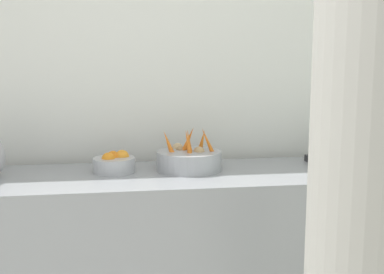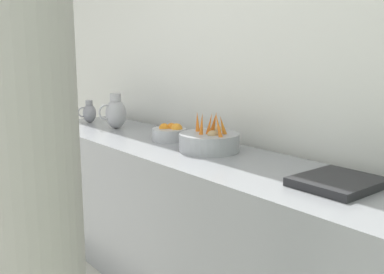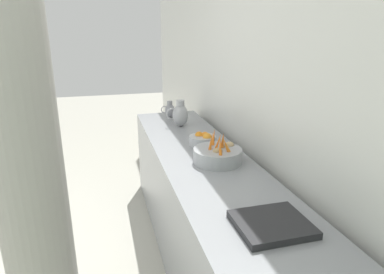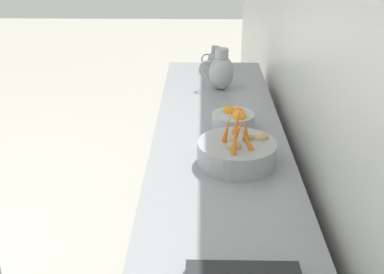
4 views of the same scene
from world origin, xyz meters
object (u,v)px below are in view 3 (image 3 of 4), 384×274
orange_bowl (203,139)px  metal_pitcher_short (170,110)px  vegetable_colander (218,155)px  metal_pitcher_tall (180,114)px  support_column (14,89)px

orange_bowl → metal_pitcher_short: bearing=-85.6°
vegetable_colander → orange_bowl: size_ratio=1.58×
orange_bowl → metal_pitcher_tall: size_ratio=0.85×
orange_bowl → metal_pitcher_short: metal_pitcher_short is taller
vegetable_colander → support_column: 1.33m
metal_pitcher_tall → support_column: 1.82m
vegetable_colander → metal_pitcher_tall: 0.98m
orange_bowl → vegetable_colander: bearing=88.8°
orange_bowl → support_column: (1.15, 0.75, 0.58)m
orange_bowl → metal_pitcher_short: size_ratio=1.23×
metal_pitcher_tall → metal_pitcher_short: size_ratio=1.45×
metal_pitcher_tall → support_column: support_column is taller
metal_pitcher_short → support_column: 2.09m
orange_bowl → support_column: bearing=33.1°
vegetable_colander → metal_pitcher_tall: bearing=-87.8°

